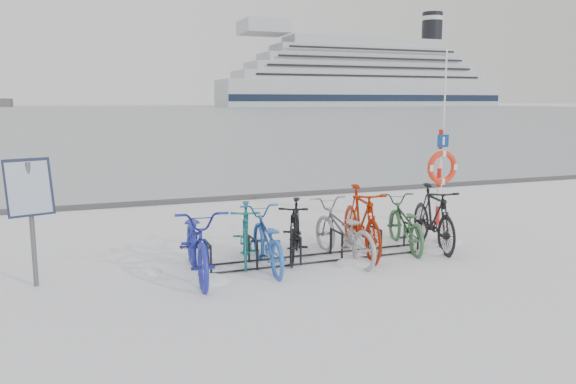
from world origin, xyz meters
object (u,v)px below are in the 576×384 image
bike_rack (316,249)px  lifebuoy_station (442,167)px  info_board (30,195)px  cruise_ferry (361,80)px

bike_rack → lifebuoy_station: lifebuoy_station is taller
lifebuoy_station → info_board: bearing=-170.0°
bike_rack → lifebuoy_station: (3.42, 1.45, 1.04)m
bike_rack → info_board: bearing=178.5°
lifebuoy_station → cruise_ferry: bearing=62.7°
bike_rack → cruise_ferry: bearing=62.2°
bike_rack → lifebuoy_station: size_ratio=1.11×
cruise_ferry → info_board: bearing=-118.7°
info_board → cruise_ferry: cruise_ferry is taller
lifebuoy_station → bike_rack: bearing=-157.0°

